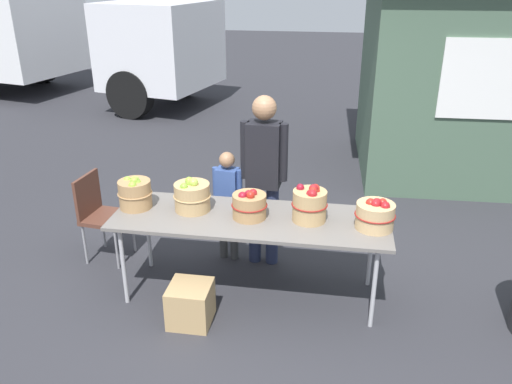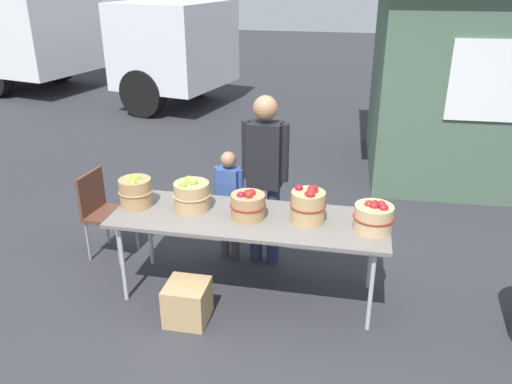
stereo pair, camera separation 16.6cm
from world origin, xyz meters
name	(u,v)px [view 2 (the right image)]	position (x,y,z in m)	size (l,w,h in m)	color
ground_plane	(249,293)	(0.00, 0.00, 0.00)	(40.00, 40.00, 0.00)	#2D2D33
market_table	(249,221)	(0.00, 0.00, 0.71)	(2.30, 0.76, 0.75)	slate
apple_basket_green_0	(136,191)	(-1.01, 0.04, 0.88)	(0.30, 0.30, 0.29)	#A87F51
apple_basket_green_1	(192,195)	(-0.51, 0.07, 0.88)	(0.32, 0.32, 0.30)	tan
apple_basket_red_0	(248,205)	(-0.01, 0.00, 0.86)	(0.30, 0.30, 0.26)	#A87F51
apple_basket_red_1	(308,205)	(0.49, 0.02, 0.90)	(0.30, 0.30, 0.32)	tan
apple_basket_red_2	(374,217)	(1.01, -0.03, 0.87)	(0.32, 0.32, 0.26)	tan
vendor_adult	(265,169)	(0.03, 0.56, 0.97)	(0.43, 0.23, 1.65)	#262D4C
child_customer	(229,197)	(-0.32, 0.58, 0.65)	(0.29, 0.17, 1.11)	#3F3F3F
box_truck	(36,24)	(-6.35, 7.05, 1.49)	(7.99, 3.82, 2.75)	white
food_kiosk	(494,72)	(2.52, 3.56, 1.38)	(3.59, 3.01, 2.74)	#47604C
folding_chair	(103,208)	(-1.54, 0.40, 0.51)	(0.44, 0.44, 0.86)	brown
produce_crate	(187,302)	(-0.41, -0.47, 0.17)	(0.34, 0.34, 0.34)	tan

